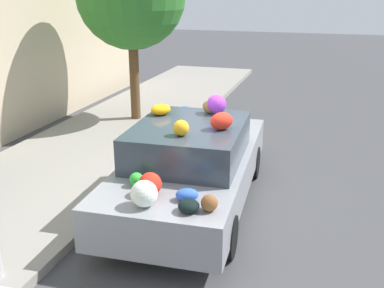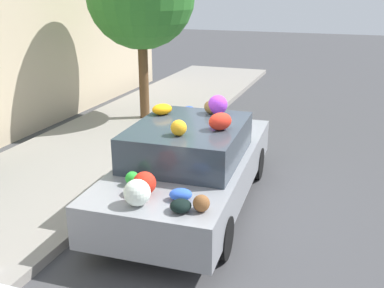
% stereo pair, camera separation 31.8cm
% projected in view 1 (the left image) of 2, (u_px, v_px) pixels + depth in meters
% --- Properties ---
extents(ground_plane, '(60.00, 60.00, 0.00)m').
position_uv_depth(ground_plane, '(190.00, 203.00, 7.30)').
color(ground_plane, '#424244').
extents(sidewalk_curb, '(24.00, 3.20, 0.14)m').
position_uv_depth(sidewalk_curb, '(46.00, 179.00, 8.02)').
color(sidewalk_curb, gray).
rests_on(sidewalk_curb, ground).
extents(art_car, '(4.42, 2.00, 1.70)m').
position_uv_depth(art_car, '(191.00, 163.00, 7.00)').
color(art_car, gray).
rests_on(art_car, ground).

